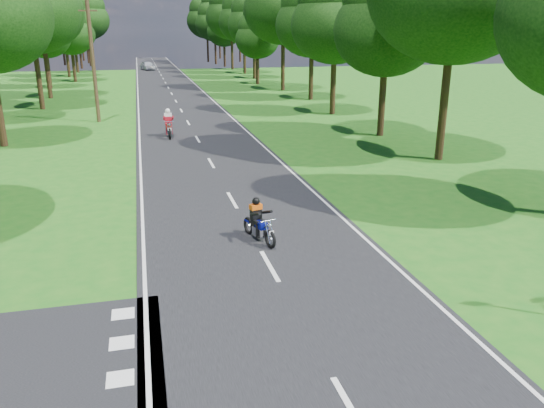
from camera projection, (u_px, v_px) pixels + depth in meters
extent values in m
plane|color=#195D15|center=(289.00, 301.00, 12.49)|extent=(160.00, 160.00, 0.00)
cube|color=black|center=(168.00, 88.00, 58.62)|extent=(7.00, 140.00, 0.02)
cube|color=silver|center=(270.00, 266.00, 14.33)|extent=(0.12, 2.00, 0.01)
cube|color=silver|center=(232.00, 200.00, 19.87)|extent=(0.12, 2.00, 0.01)
cube|color=silver|center=(211.00, 163.00, 25.40)|extent=(0.12, 2.00, 0.01)
cube|color=silver|center=(198.00, 139.00, 30.94)|extent=(0.12, 2.00, 0.01)
cube|color=silver|center=(188.00, 123.00, 36.47)|extent=(0.12, 2.00, 0.01)
cube|color=silver|center=(181.00, 110.00, 42.01)|extent=(0.12, 2.00, 0.01)
cube|color=silver|center=(176.00, 101.00, 47.55)|extent=(0.12, 2.00, 0.01)
cube|color=silver|center=(172.00, 94.00, 53.08)|extent=(0.12, 2.00, 0.01)
cube|color=silver|center=(168.00, 88.00, 58.62)|extent=(0.12, 2.00, 0.01)
cube|color=silver|center=(165.00, 83.00, 64.15)|extent=(0.12, 2.00, 0.01)
cube|color=silver|center=(163.00, 79.00, 69.69)|extent=(0.12, 2.00, 0.01)
cube|color=silver|center=(161.00, 75.00, 75.22)|extent=(0.12, 2.00, 0.01)
cube|color=silver|center=(159.00, 72.00, 80.76)|extent=(0.12, 2.00, 0.01)
cube|color=silver|center=(158.00, 69.00, 86.30)|extent=(0.12, 2.00, 0.01)
cube|color=silver|center=(156.00, 67.00, 91.83)|extent=(0.12, 2.00, 0.01)
cube|color=silver|center=(155.00, 65.00, 97.37)|extent=(0.12, 2.00, 0.01)
cube|color=silver|center=(154.00, 63.00, 102.90)|extent=(0.12, 2.00, 0.01)
cube|color=silver|center=(153.00, 61.00, 108.44)|extent=(0.12, 2.00, 0.01)
cube|color=silver|center=(152.00, 60.00, 113.98)|extent=(0.12, 2.00, 0.01)
cube|color=silver|center=(152.00, 58.00, 119.51)|extent=(0.12, 2.00, 0.01)
cube|color=silver|center=(138.00, 88.00, 57.87)|extent=(0.10, 140.00, 0.01)
cube|color=silver|center=(198.00, 87.00, 59.36)|extent=(0.10, 140.00, 0.01)
cube|color=silver|center=(120.00, 379.00, 9.69)|extent=(0.50, 0.50, 0.01)
cube|color=silver|center=(122.00, 343.00, 10.80)|extent=(0.50, 0.50, 0.01)
cube|color=silver|center=(123.00, 314.00, 11.90)|extent=(0.50, 0.50, 0.01)
cylinder|color=black|center=(39.00, 82.00, 42.21)|extent=(0.40, 0.40, 4.32)
ellipsoid|color=black|center=(30.00, 11.00, 40.55)|extent=(7.56, 7.56, 6.42)
cylinder|color=black|center=(48.00, 74.00, 49.02)|extent=(0.40, 0.40, 4.40)
ellipsoid|color=black|center=(40.00, 12.00, 47.33)|extent=(7.71, 7.71, 6.55)
cylinder|color=black|center=(49.00, 73.00, 57.84)|extent=(0.40, 0.40, 3.20)
ellipsoid|color=black|center=(44.00, 35.00, 56.61)|extent=(5.60, 5.60, 4.76)
ellipsoid|color=black|center=(42.00, 20.00, 56.12)|extent=(4.80, 4.80, 4.08)
ellipsoid|color=black|center=(40.00, 4.00, 55.63)|extent=(3.60, 3.60, 3.06)
cylinder|color=black|center=(74.00, 68.00, 65.06)|extent=(0.40, 0.40, 3.22)
ellipsoid|color=black|center=(70.00, 35.00, 63.82)|extent=(5.64, 5.64, 4.79)
ellipsoid|color=black|center=(69.00, 21.00, 63.33)|extent=(4.83, 4.83, 4.11)
ellipsoid|color=black|center=(67.00, 7.00, 62.84)|extent=(3.62, 3.62, 3.08)
cylinder|color=black|center=(68.00, 63.00, 71.81)|extent=(0.40, 0.40, 3.61)
ellipsoid|color=black|center=(64.00, 29.00, 70.42)|extent=(6.31, 6.31, 5.37)
ellipsoid|color=black|center=(62.00, 15.00, 69.87)|extent=(5.41, 5.41, 4.60)
ellipsoid|color=black|center=(61.00, 1.00, 69.32)|extent=(4.06, 4.06, 3.45)
cylinder|color=black|center=(77.00, 63.00, 79.26)|extent=(0.40, 0.40, 2.67)
ellipsoid|color=black|center=(74.00, 41.00, 78.23)|extent=(4.67, 4.67, 3.97)
ellipsoid|color=black|center=(73.00, 31.00, 77.82)|extent=(4.00, 4.00, 3.40)
ellipsoid|color=black|center=(72.00, 22.00, 77.42)|extent=(3.00, 3.00, 2.55)
cylinder|color=black|center=(81.00, 59.00, 87.59)|extent=(0.40, 0.40, 3.09)
ellipsoid|color=black|center=(78.00, 35.00, 86.40)|extent=(5.40, 5.40, 4.59)
ellipsoid|color=black|center=(77.00, 25.00, 85.93)|extent=(4.63, 4.63, 3.93)
ellipsoid|color=black|center=(76.00, 15.00, 85.46)|extent=(3.47, 3.47, 2.95)
cylinder|color=black|center=(90.00, 53.00, 93.60)|extent=(0.40, 0.40, 4.48)
ellipsoid|color=black|center=(86.00, 20.00, 91.87)|extent=(7.84, 7.84, 6.66)
ellipsoid|color=black|center=(85.00, 7.00, 91.19)|extent=(6.72, 6.72, 5.71)
cylinder|color=black|center=(88.00, 52.00, 101.70)|extent=(0.40, 0.40, 4.09)
ellipsoid|color=black|center=(85.00, 25.00, 100.13)|extent=(7.16, 7.16, 6.09)
ellipsoid|color=black|center=(84.00, 13.00, 99.50)|extent=(6.14, 6.14, 5.22)
ellipsoid|color=black|center=(83.00, 2.00, 98.88)|extent=(4.61, 4.61, 3.92)
cylinder|color=black|center=(443.00, 113.00, 25.54)|extent=(0.40, 0.40, 4.56)
cylinder|color=black|center=(382.00, 106.00, 31.66)|extent=(0.40, 0.40, 3.49)
ellipsoid|color=black|center=(387.00, 31.00, 30.32)|extent=(6.12, 6.12, 5.20)
cylinder|color=black|center=(333.00, 89.00, 39.86)|extent=(0.40, 0.40, 3.69)
ellipsoid|color=black|center=(335.00, 26.00, 38.44)|extent=(6.46, 6.46, 5.49)
cylinder|color=black|center=(311.00, 79.00, 48.26)|extent=(0.40, 0.40, 3.74)
ellipsoid|color=black|center=(312.00, 25.00, 46.82)|extent=(6.55, 6.55, 5.57)
ellipsoid|color=black|center=(313.00, 3.00, 46.25)|extent=(5.62, 5.62, 4.77)
cylinder|color=black|center=(283.00, 68.00, 55.68)|extent=(0.40, 0.40, 4.64)
ellipsoid|color=black|center=(283.00, 10.00, 53.89)|extent=(8.12, 8.12, 6.91)
cylinder|color=black|center=(258.00, 71.00, 62.33)|extent=(0.40, 0.40, 2.91)
ellipsoid|color=black|center=(257.00, 40.00, 61.21)|extent=(5.09, 5.09, 4.33)
ellipsoid|color=black|center=(257.00, 27.00, 60.77)|extent=(4.36, 4.36, 3.71)
ellipsoid|color=black|center=(257.00, 14.00, 60.32)|extent=(3.27, 3.27, 2.78)
cylinder|color=black|center=(254.00, 63.00, 69.35)|extent=(0.40, 0.40, 3.88)
ellipsoid|color=black|center=(254.00, 25.00, 67.86)|extent=(6.78, 6.78, 5.77)
ellipsoid|color=black|center=(254.00, 9.00, 67.27)|extent=(5.81, 5.81, 4.94)
cylinder|color=black|center=(245.00, 59.00, 77.19)|extent=(0.40, 0.40, 4.18)
ellipsoid|color=black|center=(244.00, 22.00, 75.59)|extent=(7.31, 7.31, 6.21)
ellipsoid|color=black|center=(244.00, 6.00, 74.95)|extent=(6.27, 6.27, 5.33)
cylinder|color=black|center=(232.00, 55.00, 85.32)|extent=(0.40, 0.40, 4.63)
ellipsoid|color=black|center=(231.00, 17.00, 83.54)|extent=(8.11, 8.11, 6.89)
ellipsoid|color=black|center=(231.00, 2.00, 82.84)|extent=(6.95, 6.95, 5.91)
cylinder|color=black|center=(225.00, 57.00, 92.22)|extent=(0.40, 0.40, 3.36)
ellipsoid|color=black|center=(224.00, 32.00, 90.93)|extent=(5.88, 5.88, 5.00)
ellipsoid|color=black|center=(224.00, 22.00, 90.41)|extent=(5.04, 5.04, 4.29)
ellipsoid|color=black|center=(223.00, 11.00, 89.90)|extent=(3.78, 3.78, 3.21)
cylinder|color=black|center=(216.00, 53.00, 98.65)|extent=(0.40, 0.40, 4.09)
ellipsoid|color=black|center=(215.00, 24.00, 97.08)|extent=(7.15, 7.15, 6.08)
ellipsoid|color=black|center=(214.00, 13.00, 96.46)|extent=(6.13, 6.13, 5.21)
ellipsoid|color=black|center=(214.00, 1.00, 95.83)|extent=(4.60, 4.60, 3.91)
cylinder|color=black|center=(208.00, 50.00, 105.64)|extent=(0.40, 0.40, 4.48)
ellipsoid|color=black|center=(207.00, 21.00, 103.92)|extent=(7.84, 7.84, 6.66)
ellipsoid|color=black|center=(206.00, 9.00, 103.24)|extent=(6.72, 6.72, 5.71)
cylinder|color=black|center=(83.00, 51.00, 110.22)|extent=(0.40, 0.40, 3.84)
ellipsoid|color=black|center=(81.00, 27.00, 108.74)|extent=(6.72, 6.72, 5.71)
ellipsoid|color=black|center=(79.00, 18.00, 108.16)|extent=(5.76, 5.76, 4.90)
ellipsoid|color=black|center=(78.00, 8.00, 107.57)|extent=(4.32, 4.32, 3.67)
cylinder|color=black|center=(220.00, 49.00, 118.57)|extent=(0.40, 0.40, 4.16)
ellipsoid|color=black|center=(219.00, 25.00, 116.97)|extent=(7.28, 7.28, 6.19)
ellipsoid|color=black|center=(219.00, 15.00, 116.34)|extent=(6.24, 6.24, 5.30)
ellipsoid|color=black|center=(219.00, 5.00, 115.70)|extent=(4.68, 4.68, 3.98)
cylinder|color=black|center=(64.00, 55.00, 95.98)|extent=(0.40, 0.40, 3.52)
ellipsoid|color=black|center=(61.00, 30.00, 94.62)|extent=(6.16, 6.16, 5.24)
ellipsoid|color=black|center=(60.00, 20.00, 94.09)|extent=(5.28, 5.28, 4.49)
ellipsoid|color=black|center=(59.00, 10.00, 93.55)|extent=(3.96, 3.96, 3.37)
cylinder|color=black|center=(240.00, 50.00, 106.06)|extent=(0.40, 0.40, 4.48)
ellipsoid|color=black|center=(240.00, 21.00, 104.33)|extent=(7.84, 7.84, 6.66)
ellipsoid|color=black|center=(239.00, 9.00, 103.65)|extent=(6.72, 6.72, 5.71)
cylinder|color=#382616|center=(93.00, 63.00, 35.72)|extent=(0.26, 0.26, 8.00)
cube|color=#382616|center=(88.00, 11.00, 34.69)|extent=(1.20, 0.10, 0.10)
imported|color=silver|center=(147.00, 66.00, 84.32)|extent=(2.59, 4.34, 1.38)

